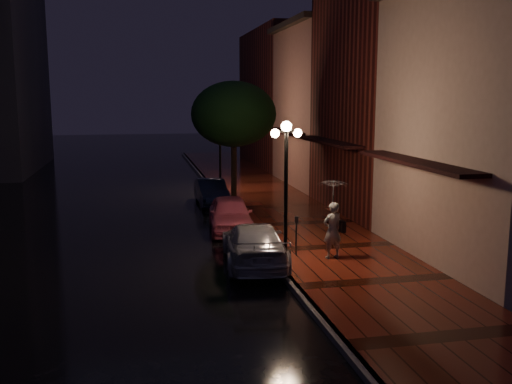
{
  "coord_description": "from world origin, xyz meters",
  "views": [
    {
      "loc": [
        -4.06,
        -21.63,
        5.18
      ],
      "look_at": [
        0.56,
        0.46,
        1.4
      ],
      "focal_mm": 40.0,
      "sensor_mm": 36.0,
      "label": 1
    }
  ],
  "objects": [
    {
      "name": "navy_car",
      "position": [
        -0.6,
        5.53,
        0.61
      ],
      "size": [
        1.37,
        3.75,
        1.23
      ],
      "primitive_type": "imported",
      "rotation": [
        0.0,
        0.0,
        0.02
      ],
      "color": "black",
      "rests_on": "ground"
    },
    {
      "name": "pink_car",
      "position": [
        -0.6,
        -0.22,
        0.68
      ],
      "size": [
        1.97,
        4.13,
        1.36
      ],
      "primitive_type": "imported",
      "rotation": [
        0.0,
        0.0,
        -0.09
      ],
      "color": "#D0556C",
      "rests_on": "ground"
    },
    {
      "name": "curb",
      "position": [
        0.0,
        0.0,
        0.07
      ],
      "size": [
        0.25,
        60.0,
        0.15
      ],
      "primitive_type": "cube",
      "color": "#595451",
      "rests_on": "ground"
    },
    {
      "name": "streetlamp_far",
      "position": [
        0.35,
        9.0,
        2.6
      ],
      "size": [
        0.96,
        0.36,
        4.31
      ],
      "color": "black",
      "rests_on": "sidewalk"
    },
    {
      "name": "ground",
      "position": [
        0.0,
        0.0,
        0.0
      ],
      "size": [
        120.0,
        120.0,
        0.0
      ],
      "primitive_type": "plane",
      "color": "black",
      "rests_on": "ground"
    },
    {
      "name": "storefront_far",
      "position": [
        7.0,
        10.0,
        4.5
      ],
      "size": [
        5.0,
        8.0,
        9.0
      ],
      "primitive_type": "cube",
      "color": "#8C5951",
      "rests_on": "ground"
    },
    {
      "name": "sidewalk",
      "position": [
        2.25,
        0.0,
        0.07
      ],
      "size": [
        4.5,
        60.0,
        0.15
      ],
      "primitive_type": "cube",
      "color": "#48190C",
      "rests_on": "ground"
    },
    {
      "name": "storefront_mid",
      "position": [
        7.0,
        2.0,
        5.5
      ],
      "size": [
        5.0,
        8.0,
        11.0
      ],
      "primitive_type": "cube",
      "color": "#511914",
      "rests_on": "ground"
    },
    {
      "name": "woman_with_umbrella",
      "position": [
        1.86,
        -5.06,
        1.81
      ],
      "size": [
        1.04,
        1.06,
        2.51
      ],
      "rotation": [
        0.0,
        0.0,
        3.38
      ],
      "color": "silver",
      "rests_on": "sidewalk"
    },
    {
      "name": "street_tree",
      "position": [
        0.61,
        5.99,
        4.24
      ],
      "size": [
        4.16,
        4.16,
        5.8
      ],
      "color": "black",
      "rests_on": "sidewalk"
    },
    {
      "name": "storefront_extra",
      "position": [
        7.0,
        20.0,
        5.0
      ],
      "size": [
        5.0,
        12.0,
        10.0
      ],
      "primitive_type": "cube",
      "color": "#511914",
      "rests_on": "ground"
    },
    {
      "name": "storefront_near",
      "position": [
        7.0,
        -6.0,
        4.25
      ],
      "size": [
        5.0,
        8.0,
        8.5
      ],
      "primitive_type": "cube",
      "color": "gray",
      "rests_on": "ground"
    },
    {
      "name": "parking_meter",
      "position": [
        0.85,
        -4.47,
        0.92
      ],
      "size": [
        0.13,
        0.11,
        1.26
      ],
      "rotation": [
        0.0,
        0.0,
        -0.18
      ],
      "color": "black",
      "rests_on": "sidewalk"
    },
    {
      "name": "streetlamp_near",
      "position": [
        0.35,
        -5.0,
        2.6
      ],
      "size": [
        0.96,
        0.36,
        4.31
      ],
      "color": "black",
      "rests_on": "sidewalk"
    },
    {
      "name": "silver_car",
      "position": [
        -0.6,
        -4.81,
        0.66
      ],
      "size": [
        2.31,
        4.73,
        1.32
      ],
      "primitive_type": "imported",
      "rotation": [
        0.0,
        0.0,
        3.04
      ],
      "color": "#9D9CA3",
      "rests_on": "ground"
    }
  ]
}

